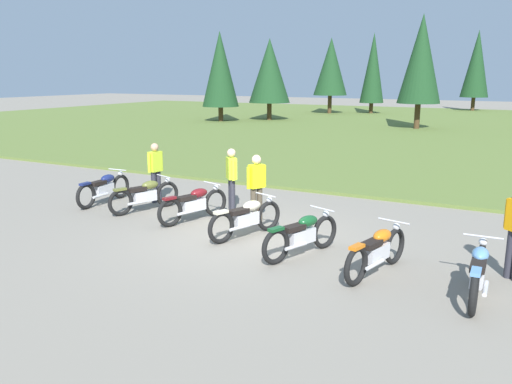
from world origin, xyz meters
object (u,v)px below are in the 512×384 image
Objects in this scene: motorcycle_cream at (246,218)px; motorcycle_sky_blue at (478,272)px; motorcycle_maroon at (194,204)px; rider_with_back_turned at (256,185)px; motorcycle_olive at (145,195)px; rider_near_row_end at (232,176)px; motorcycle_orange at (377,251)px; motorcycle_british_green at (302,234)px; motorcycle_navy at (104,188)px; rider_in_hivis_vest at (156,169)px.

motorcycle_cream is 4.96m from motorcycle_sky_blue.
rider_with_back_turned is at bearing 20.67° from motorcycle_maroon.
motorcycle_olive and motorcycle_maroon have the same top height.
motorcycle_orange is at bearing -29.50° from rider_near_row_end.
rider_with_back_turned and rider_near_row_end have the same top height.
motorcycle_olive is 5.17m from motorcycle_british_green.
motorcycle_cream is 1.68m from motorcycle_british_green.
rider_near_row_end is at bearing 155.65° from motorcycle_sky_blue.
motorcycle_sky_blue is at bearing -11.19° from motorcycle_navy.
motorcycle_cream is at bearing 164.94° from motorcycle_orange.
motorcycle_maroon is at bearing -107.15° from rider_near_row_end.
motorcycle_olive is 1.13m from rider_in_hivis_vest.
rider_in_hivis_vest is (-2.06, 1.14, 0.51)m from motorcycle_maroon.
rider_near_row_end reaches higher than motorcycle_cream.
rider_with_back_turned is (1.44, 0.54, 0.51)m from motorcycle_maroon.
motorcycle_orange is (3.14, -0.84, 0.00)m from motorcycle_cream.
motorcycle_navy is at bearing 168.28° from motorcycle_orange.
motorcycle_orange is at bearing -9.65° from motorcycle_british_green.
motorcycle_navy is at bearing 174.18° from motorcycle_maroon.
rider_near_row_end reaches higher than motorcycle_navy.
rider_with_back_turned is (-5.14, 2.16, 0.51)m from motorcycle_sky_blue.
motorcycle_cream is at bearing -23.44° from rider_in_hivis_vest.
motorcycle_sky_blue is at bearing -12.36° from motorcycle_olive.
rider_in_hivis_vest is 1.00× the size of rider_near_row_end.
motorcycle_olive is 0.99× the size of motorcycle_maroon.
motorcycle_maroon is at bearing 164.49° from motorcycle_orange.
rider_in_hivis_vest is (-0.38, 0.94, 0.51)m from motorcycle_olive.
rider_near_row_end is at bearing 72.85° from motorcycle_maroon.
motorcycle_navy is 1.03× the size of motorcycle_maroon.
motorcycle_orange is 3.96m from rider_with_back_turned.
motorcycle_orange is at bearing -11.72° from motorcycle_navy.
motorcycle_olive is 2.34m from rider_near_row_end.
motorcycle_olive is at bearing 168.31° from motorcycle_cream.
motorcycle_navy and motorcycle_sky_blue have the same top height.
rider_with_back_turned is at bearing 6.32° from motorcycle_olive.
motorcycle_maroon is at bearing -5.82° from motorcycle_navy.
rider_in_hivis_vest is (-5.38, 2.23, 0.51)m from motorcycle_british_green.
rider_near_row_end is (-1.07, 0.65, 0.00)m from rider_with_back_turned.
motorcycle_navy and motorcycle_orange have the same top height.
motorcycle_maroon is at bearing 163.67° from motorcycle_cream.
motorcycle_navy is 6.71m from motorcycle_british_green.
motorcycle_orange is at bearing -15.06° from motorcycle_cream.
motorcycle_olive is at bearing 166.69° from motorcycle_orange.
motorcycle_orange is (8.13, -1.69, 0.00)m from motorcycle_navy.
motorcycle_navy is 3.75m from rider_near_row_end.
motorcycle_british_green is at bearing -37.81° from rider_near_row_end.
rider_in_hivis_vest reaches higher than motorcycle_orange.
motorcycle_olive is 1.00× the size of motorcycle_cream.
motorcycle_maroon and motorcycle_orange have the same top height.
rider_with_back_turned is (3.50, -0.59, 0.00)m from rider_in_hivis_vest.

